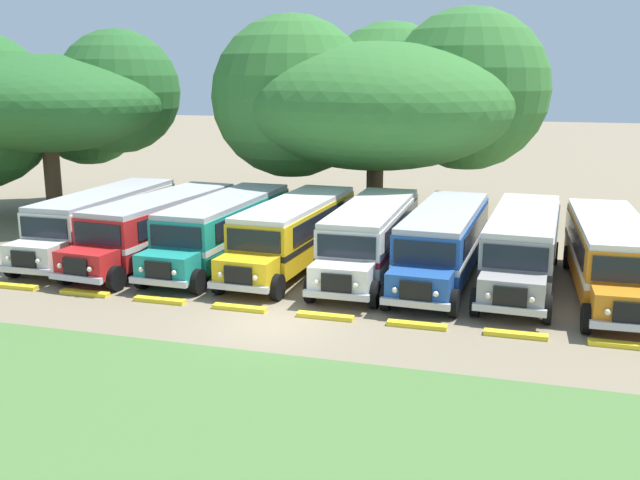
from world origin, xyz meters
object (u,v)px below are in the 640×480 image
object	(u,v)px
parked_bus_slot_4	(371,234)
broad_shade_tree	(381,99)
parked_bus_slot_3	(294,230)
secondary_tree	(41,105)
parked_bus_slot_0	(103,219)
parked_bus_slot_2	(224,227)
parked_bus_slot_1	(160,225)
parked_bus_slot_6	(523,244)
parked_bus_slot_7	(609,253)
parked_bus_slot_5	(444,240)

from	to	relation	value
parked_bus_slot_4	broad_shade_tree	xyz separation A→B (m)	(-1.93, 11.13, 5.24)
parked_bus_slot_3	secondary_tree	world-z (taller)	secondary_tree
parked_bus_slot_0	parked_bus_slot_2	world-z (taller)	same
parked_bus_slot_1	parked_bus_slot_3	size ratio (longest dim) A/B	1.01
parked_bus_slot_4	parked_bus_slot_6	distance (m)	6.21
parked_bus_slot_7	secondary_tree	distance (m)	31.87
parked_bus_slot_1	parked_bus_slot_3	distance (m)	6.23
parked_bus_slot_5	parked_bus_slot_1	bearing A→B (deg)	-85.14
parked_bus_slot_5	parked_bus_slot_7	size ratio (longest dim) A/B	1.00
parked_bus_slot_1	parked_bus_slot_7	world-z (taller)	same
parked_bus_slot_3	parked_bus_slot_5	distance (m)	6.47
parked_bus_slot_4	secondary_tree	size ratio (longest dim) A/B	0.69
parked_bus_slot_0	parked_bus_slot_5	world-z (taller)	same
parked_bus_slot_0	parked_bus_slot_4	size ratio (longest dim) A/B	1.00
parked_bus_slot_1	parked_bus_slot_3	world-z (taller)	same
parked_bus_slot_6	parked_bus_slot_0	bearing A→B (deg)	-86.14
parked_bus_slot_1	secondary_tree	size ratio (longest dim) A/B	0.69
parked_bus_slot_1	parked_bus_slot_7	distance (m)	18.99
parked_bus_slot_3	parked_bus_slot_2	bearing A→B (deg)	-83.92
broad_shade_tree	secondary_tree	bearing A→B (deg)	-167.81
parked_bus_slot_0	parked_bus_slot_2	bearing A→B (deg)	89.74
parked_bus_slot_0	parked_bus_slot_7	world-z (taller)	same
parked_bus_slot_0	parked_bus_slot_1	size ratio (longest dim) A/B	0.99
parked_bus_slot_0	secondary_tree	world-z (taller)	secondary_tree
parked_bus_slot_0	parked_bus_slot_5	distance (m)	15.85
parked_bus_slot_0	parked_bus_slot_7	xyz separation A→B (m)	(22.18, -0.28, 0.00)
parked_bus_slot_2	secondary_tree	world-z (taller)	secondary_tree
parked_bus_slot_0	parked_bus_slot_4	bearing A→B (deg)	90.81
parked_bus_slot_1	parked_bus_slot_4	size ratio (longest dim) A/B	1.01
parked_bus_slot_1	parked_bus_slot_5	xyz separation A→B (m)	(12.67, 0.54, 0.00)
parked_bus_slot_0	parked_bus_slot_3	xyz separation A→B (m)	(9.38, 0.21, 0.00)
broad_shade_tree	secondary_tree	world-z (taller)	broad_shade_tree
parked_bus_slot_4	broad_shade_tree	distance (m)	12.45
parked_bus_slot_4	secondary_tree	distance (m)	22.82
broad_shade_tree	parked_bus_slot_3	bearing A→B (deg)	-97.39
parked_bus_slot_4	parked_bus_slot_2	bearing A→B (deg)	-88.05
parked_bus_slot_1	parked_bus_slot_5	world-z (taller)	same
parked_bus_slot_0	parked_bus_slot_3	world-z (taller)	same
parked_bus_slot_0	parked_bus_slot_2	size ratio (longest dim) A/B	1.00
parked_bus_slot_3	secondary_tree	size ratio (longest dim) A/B	0.69
parked_bus_slot_0	parked_bus_slot_1	world-z (taller)	same
broad_shade_tree	secondary_tree	xyz separation A→B (m)	(-19.24, -4.16, -0.36)
parked_bus_slot_3	parked_bus_slot_6	xyz separation A→B (m)	(9.60, 0.15, 0.00)
parked_bus_slot_2	broad_shade_tree	distance (m)	13.39
parked_bus_slot_6	parked_bus_slot_7	world-z (taller)	same
parked_bus_slot_2	parked_bus_slot_3	bearing A→B (deg)	95.08
parked_bus_slot_7	broad_shade_tree	bearing A→B (deg)	-137.69
parked_bus_slot_2	parked_bus_slot_5	size ratio (longest dim) A/B	1.00
parked_bus_slot_0	broad_shade_tree	size ratio (longest dim) A/B	0.60
parked_bus_slot_4	parked_bus_slot_7	bearing A→B (deg)	86.28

